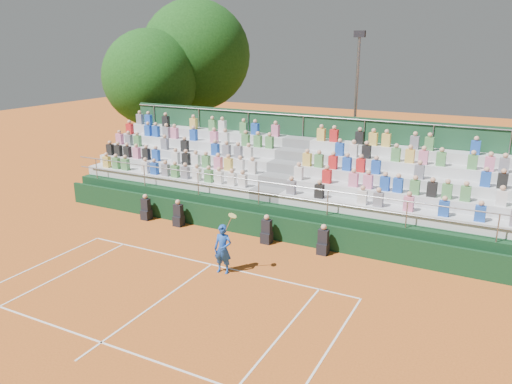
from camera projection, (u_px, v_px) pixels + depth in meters
The scene contains 8 objects.
ground at pixel (211, 265), 17.94m from camera, with size 90.00×90.00×0.00m, color #C05D20.
courtside_wall at pixel (253, 224), 20.52m from camera, with size 20.00×0.15×1.00m, color black.
line_officials at pixel (224, 224), 20.64m from camera, with size 8.82×0.40×1.19m.
grandstand at pixel (285, 190), 23.11m from camera, with size 20.00×5.20×4.40m.
tennis_player at pixel (223, 249), 17.09m from camera, with size 0.87×0.48×2.22m.
tree_west at pixel (151, 78), 30.90m from camera, with size 5.91×5.91×8.55m.
tree_east at pixel (196, 56), 33.01m from camera, with size 7.19×7.19×10.46m.
floodlight_mast at pixel (356, 96), 27.61m from camera, with size 0.60×0.25×8.29m.
Camera 1 is at (8.97, -13.87, 7.65)m, focal length 35.00 mm.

